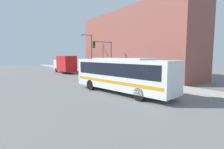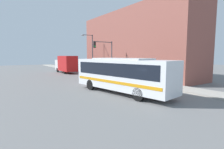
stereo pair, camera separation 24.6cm
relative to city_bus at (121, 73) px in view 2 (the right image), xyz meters
The scene contains 10 objects.
ground_plane 3.22m from the city_bus, 81.72° to the right, with size 120.00×120.00×0.00m, color slate.
sidewalk 18.55m from the city_bus, 70.52° to the left, with size 2.55×70.00×0.17m.
building_facade 15.07m from the city_bus, 44.60° to the left, with size 6.00×23.77×10.77m.
city_bus is the anchor object (origin of this frame).
delivery_truck 21.33m from the city_bus, 83.65° to the left, with size 2.25×7.22×3.36m.
fire_hydrant 5.71m from the city_bus, ahead, with size 0.27×0.36×0.78m.
traffic_light_pole 11.03m from the city_bus, 65.36° to the left, with size 3.28×0.35×5.42m.
parking_meter 8.20m from the city_bus, 47.78° to the left, with size 0.14×0.14×1.25m.
street_lamp 17.40m from the city_bus, 71.58° to the left, with size 2.27×0.28×7.04m.
pedestrian_near_corner 10.05m from the city_bus, 50.33° to the left, with size 0.34×0.34×1.76m.
Camera 2 is at (-10.01, -9.99, 3.46)m, focal length 28.00 mm.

